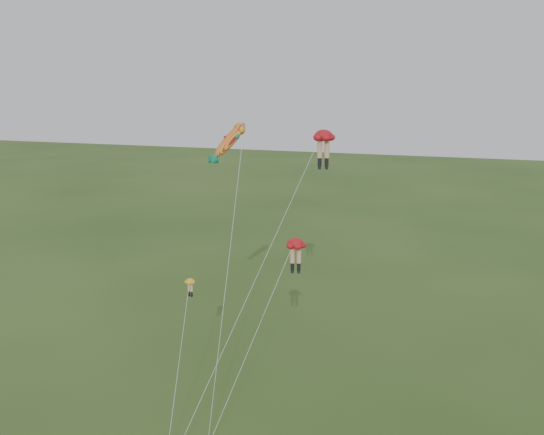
% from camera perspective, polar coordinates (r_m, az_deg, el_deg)
% --- Properties ---
extents(legs_kite_red_high, '(6.86, 15.06, 18.92)m').
position_cam_1_polar(legs_kite_red_high, '(44.94, 4.75, 7.18)').
color(legs_kite_red_high, '#B21219').
rests_on(legs_kite_red_high, ground).
extents(legs_kite_red_mid, '(4.75, 7.46, 12.34)m').
position_cam_1_polar(legs_kite_red_mid, '(39.97, 2.12, -2.98)').
color(legs_kite_red_mid, '#B21219').
rests_on(legs_kite_red_mid, ground).
extents(legs_kite_yellow, '(2.59, 8.81, 8.78)m').
position_cam_1_polar(legs_kite_yellow, '(43.09, -7.88, -7.25)').
color(legs_kite_yellow, yellow).
rests_on(legs_kite_yellow, ground).
extents(fish_kite, '(2.56, 9.27, 19.86)m').
position_cam_1_polar(fish_kite, '(42.31, -3.98, 7.16)').
color(fish_kite, yellow).
rests_on(fish_kite, ground).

